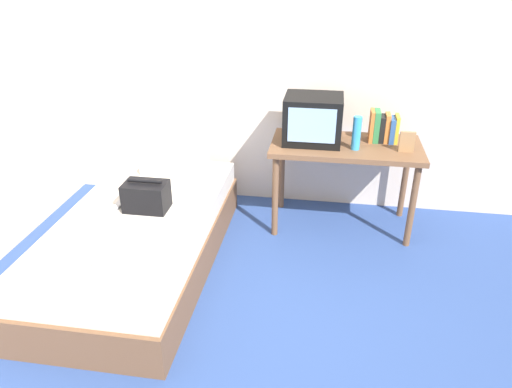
% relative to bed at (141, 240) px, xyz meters
% --- Properties ---
extents(ground_plane, '(8.00, 8.00, 0.00)m').
position_rel_bed_xyz_m(ground_plane, '(0.87, -0.74, -0.21)').
color(ground_plane, '#2D4784').
extents(wall_back, '(5.20, 0.10, 2.60)m').
position_rel_bed_xyz_m(wall_back, '(0.87, 1.26, 1.09)').
color(wall_back, beige).
rests_on(wall_back, ground).
extents(bed, '(1.00, 2.00, 0.43)m').
position_rel_bed_xyz_m(bed, '(0.00, 0.00, 0.00)').
color(bed, brown).
rests_on(bed, ground).
extents(desk, '(1.16, 0.60, 0.72)m').
position_rel_bed_xyz_m(desk, '(1.41, 0.81, 0.42)').
color(desk, brown).
rests_on(desk, ground).
extents(tv, '(0.44, 0.39, 0.36)m').
position_rel_bed_xyz_m(tv, '(1.15, 0.84, 0.69)').
color(tv, black).
rests_on(tv, desk).
extents(water_bottle, '(0.06, 0.06, 0.25)m').
position_rel_bed_xyz_m(water_bottle, '(1.48, 0.71, 0.63)').
color(water_bottle, '#3399DB').
rests_on(water_bottle, desk).
extents(book_row, '(0.22, 0.16, 0.24)m').
position_rel_bed_xyz_m(book_row, '(1.69, 0.93, 0.62)').
color(book_row, '#CC7233').
rests_on(book_row, desk).
extents(picture_frame, '(0.11, 0.02, 0.16)m').
position_rel_bed_xyz_m(picture_frame, '(1.85, 0.72, 0.59)').
color(picture_frame, '#9E754C').
rests_on(picture_frame, desk).
extents(pillow, '(0.48, 0.34, 0.10)m').
position_rel_bed_xyz_m(pillow, '(0.03, 0.76, 0.27)').
color(pillow, silver).
rests_on(pillow, bed).
extents(handbag, '(0.30, 0.20, 0.23)m').
position_rel_bed_xyz_m(handbag, '(0.05, 0.07, 0.32)').
color(handbag, black).
rests_on(handbag, bed).
extents(magazine, '(0.21, 0.29, 0.01)m').
position_rel_bed_xyz_m(magazine, '(-0.06, -0.29, 0.22)').
color(magazine, white).
rests_on(magazine, bed).
extents(remote_dark, '(0.04, 0.16, 0.02)m').
position_rel_bed_xyz_m(remote_dark, '(0.11, -0.50, 0.23)').
color(remote_dark, black).
rests_on(remote_dark, bed).
extents(remote_silver, '(0.04, 0.14, 0.02)m').
position_rel_bed_xyz_m(remote_silver, '(-0.17, 0.06, 0.23)').
color(remote_silver, '#B7B7BC').
rests_on(remote_silver, bed).
extents(folded_towel, '(0.28, 0.22, 0.05)m').
position_rel_bed_xyz_m(folded_towel, '(0.14, -0.56, 0.25)').
color(folded_towel, white).
rests_on(folded_towel, bed).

